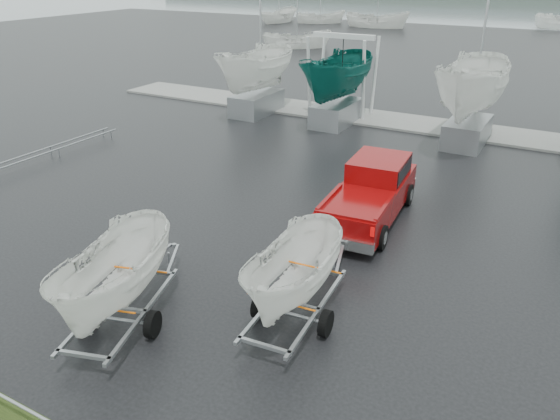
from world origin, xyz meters
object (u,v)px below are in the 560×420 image
object	(u,v)px
pickup_truck	(372,190)
trailer_hitched	(297,224)
trailer_parked	(109,222)
boat_hoist	(342,63)

from	to	relation	value
pickup_truck	trailer_hitched	world-z (taller)	trailer_hitched
trailer_hitched	trailer_parked	bearing A→B (deg)	-152.70
trailer_parked	trailer_hitched	bearing A→B (deg)	14.96
boat_hoist	trailer_hitched	bearing A→B (deg)	-69.71
pickup_truck	boat_hoist	xyz separation A→B (m)	(-5.89, 11.17, 1.75)
pickup_truck	boat_hoist	world-z (taller)	boat_hoist
trailer_parked	boat_hoist	distance (m)	19.55
pickup_truck	trailer_hitched	distance (m)	6.30
trailer_hitched	boat_hoist	world-z (taller)	trailer_hitched
trailer_hitched	boat_hoist	size ratio (longest dim) A/B	1.09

